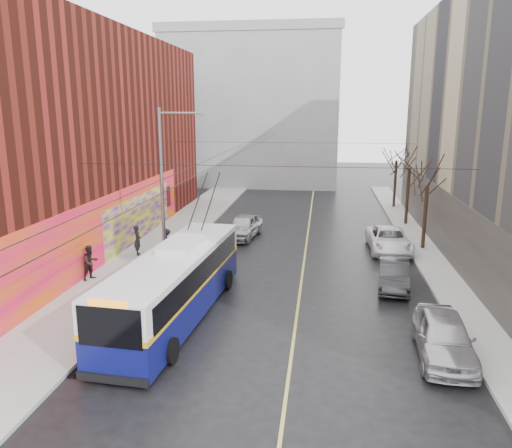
{
  "coord_description": "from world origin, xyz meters",
  "views": [
    {
      "loc": [
        2.44,
        -16.22,
        8.92
      ],
      "look_at": [
        -0.86,
        8.38,
        3.17
      ],
      "focal_mm": 35.0,
      "sensor_mm": 36.0,
      "label": 1
    }
  ],
  "objects_px": {
    "parked_car_b": "(394,275)",
    "pedestrian_b": "(91,262)",
    "tree_near": "(428,173)",
    "tree_mid": "(410,158)",
    "parked_car_c": "(389,240)",
    "following_car": "(243,226)",
    "streetlight_pole": "(165,185)",
    "parked_car_a": "(444,337)",
    "pedestrian_a": "(138,240)",
    "pedestrian_c": "(167,241)",
    "tree_far": "(397,152)",
    "trolleybus": "(176,283)"
  },
  "relations": [
    {
      "from": "tree_near",
      "to": "tree_mid",
      "type": "relative_size",
      "value": 0.96
    },
    {
      "from": "tree_mid",
      "to": "parked_car_c",
      "type": "xyz_separation_m",
      "value": [
        -2.23,
        -7.6,
        -4.5
      ]
    },
    {
      "from": "trolleybus",
      "to": "parked_car_a",
      "type": "distance_m",
      "value": 10.96
    },
    {
      "from": "streetlight_pole",
      "to": "pedestrian_a",
      "type": "xyz_separation_m",
      "value": [
        -2.52,
        2.0,
        -3.77
      ]
    },
    {
      "from": "parked_car_b",
      "to": "pedestrian_c",
      "type": "distance_m",
      "value": 13.84
    },
    {
      "from": "tree_far",
      "to": "trolleybus",
      "type": "height_order",
      "value": "tree_far"
    },
    {
      "from": "tree_near",
      "to": "tree_far",
      "type": "bearing_deg",
      "value": 90.0
    },
    {
      "from": "pedestrian_a",
      "to": "pedestrian_c",
      "type": "relative_size",
      "value": 1.2
    },
    {
      "from": "parked_car_c",
      "to": "pedestrian_a",
      "type": "distance_m",
      "value": 15.8
    },
    {
      "from": "parked_car_b",
      "to": "tree_mid",
      "type": "bearing_deg",
      "value": 85.65
    },
    {
      "from": "parked_car_b",
      "to": "parked_car_c",
      "type": "height_order",
      "value": "parked_car_c"
    },
    {
      "from": "parked_car_a",
      "to": "following_car",
      "type": "distance_m",
      "value": 19.11
    },
    {
      "from": "tree_mid",
      "to": "parked_car_a",
      "type": "bearing_deg",
      "value": -95.27
    },
    {
      "from": "pedestrian_b",
      "to": "pedestrian_c",
      "type": "bearing_deg",
      "value": 3.08
    },
    {
      "from": "tree_far",
      "to": "parked_car_a",
      "type": "bearing_deg",
      "value": -93.99
    },
    {
      "from": "parked_car_c",
      "to": "following_car",
      "type": "distance_m",
      "value": 10.02
    },
    {
      "from": "streetlight_pole",
      "to": "tree_near",
      "type": "xyz_separation_m",
      "value": [
        15.14,
        6.0,
        0.13
      ]
    },
    {
      "from": "parked_car_a",
      "to": "tree_far",
      "type": "bearing_deg",
      "value": 89.26
    },
    {
      "from": "streetlight_pole",
      "to": "tree_near",
      "type": "bearing_deg",
      "value": 21.62
    },
    {
      "from": "tree_near",
      "to": "parked_car_b",
      "type": "bearing_deg",
      "value": -110.63
    },
    {
      "from": "parked_car_b",
      "to": "pedestrian_c",
      "type": "relative_size",
      "value": 2.73
    },
    {
      "from": "parked_car_b",
      "to": "parked_car_c",
      "type": "distance_m",
      "value": 6.89
    },
    {
      "from": "tree_mid",
      "to": "pedestrian_b",
      "type": "relative_size",
      "value": 3.63
    },
    {
      "from": "tree_mid",
      "to": "streetlight_pole",
      "type": "bearing_deg",
      "value": -139.35
    },
    {
      "from": "parked_car_a",
      "to": "pedestrian_a",
      "type": "distance_m",
      "value": 18.96
    },
    {
      "from": "following_car",
      "to": "pedestrian_a",
      "type": "height_order",
      "value": "pedestrian_a"
    },
    {
      "from": "streetlight_pole",
      "to": "tree_mid",
      "type": "height_order",
      "value": "streetlight_pole"
    },
    {
      "from": "streetlight_pole",
      "to": "pedestrian_a",
      "type": "distance_m",
      "value": 4.96
    },
    {
      "from": "parked_car_c",
      "to": "streetlight_pole",
      "type": "bearing_deg",
      "value": -159.03
    },
    {
      "from": "pedestrian_a",
      "to": "tree_mid",
      "type": "bearing_deg",
      "value": -79.6
    },
    {
      "from": "streetlight_pole",
      "to": "following_car",
      "type": "relative_size",
      "value": 1.89
    },
    {
      "from": "pedestrian_a",
      "to": "parked_car_b",
      "type": "bearing_deg",
      "value": -124.67
    },
    {
      "from": "parked_car_b",
      "to": "pedestrian_b",
      "type": "distance_m",
      "value": 15.71
    },
    {
      "from": "tree_mid",
      "to": "trolleybus",
      "type": "relative_size",
      "value": 0.55
    },
    {
      "from": "parked_car_b",
      "to": "pedestrian_a",
      "type": "xyz_separation_m",
      "value": [
        -14.84,
        3.47,
        0.38
      ]
    },
    {
      "from": "tree_near",
      "to": "pedestrian_c",
      "type": "relative_size",
      "value": 4.17
    },
    {
      "from": "trolleybus",
      "to": "parked_car_a",
      "type": "relative_size",
      "value": 2.51
    },
    {
      "from": "parked_car_b",
      "to": "pedestrian_b",
      "type": "xyz_separation_m",
      "value": [
        -15.66,
        -1.17,
        0.38
      ]
    },
    {
      "from": "following_car",
      "to": "pedestrian_a",
      "type": "distance_m",
      "value": 7.95
    },
    {
      "from": "tree_near",
      "to": "trolleybus",
      "type": "relative_size",
      "value": 0.53
    },
    {
      "from": "parked_car_b",
      "to": "parked_car_c",
      "type": "bearing_deg",
      "value": 91.82
    },
    {
      "from": "tree_near",
      "to": "tree_far",
      "type": "xyz_separation_m",
      "value": [
        0.0,
        14.0,
        0.17
      ]
    },
    {
      "from": "pedestrian_c",
      "to": "tree_near",
      "type": "bearing_deg",
      "value": -106.64
    },
    {
      "from": "trolleybus",
      "to": "tree_mid",
      "type": "bearing_deg",
      "value": 61.07
    },
    {
      "from": "parked_car_a",
      "to": "pedestrian_a",
      "type": "height_order",
      "value": "pedestrian_a"
    },
    {
      "from": "parked_car_b",
      "to": "parked_car_c",
      "type": "xyz_separation_m",
      "value": [
        0.58,
        6.87,
        0.06
      ]
    },
    {
      "from": "streetlight_pole",
      "to": "tree_far",
      "type": "bearing_deg",
      "value": 52.88
    },
    {
      "from": "trolleybus",
      "to": "following_car",
      "type": "height_order",
      "value": "trolleybus"
    },
    {
      "from": "tree_mid",
      "to": "parked_car_b",
      "type": "xyz_separation_m",
      "value": [
        -2.81,
        -14.47,
        -4.56
      ]
    },
    {
      "from": "tree_mid",
      "to": "parked_car_b",
      "type": "height_order",
      "value": "tree_mid"
    }
  ]
}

